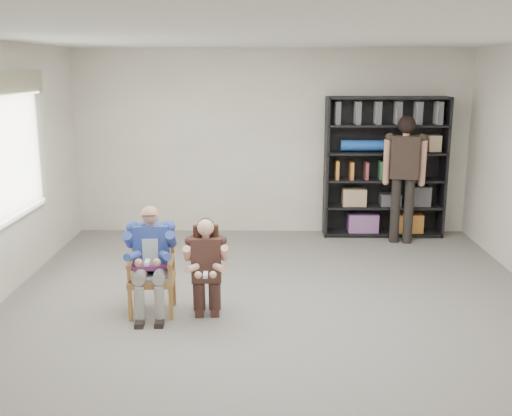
# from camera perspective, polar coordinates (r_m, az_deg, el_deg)

# --- Properties ---
(room_shell) EXTENTS (6.00, 7.00, 2.80)m
(room_shell) POSITION_cam_1_polar(r_m,az_deg,el_deg) (5.73, 1.92, 2.03)
(room_shell) COLOR beige
(room_shell) RESTS_ON ground
(floor) EXTENTS (6.00, 7.00, 0.01)m
(floor) POSITION_cam_1_polar(r_m,az_deg,el_deg) (6.15, 1.82, -10.87)
(floor) COLOR slate
(floor) RESTS_ON ground
(window_left) EXTENTS (0.16, 2.00, 1.75)m
(window_left) POSITION_cam_1_polar(r_m,az_deg,el_deg) (7.25, -22.34, 5.26)
(window_left) COLOR white
(window_left) RESTS_ON room_shell
(armchair) EXTENTS (0.55, 0.53, 0.89)m
(armchair) POSITION_cam_1_polar(r_m,az_deg,el_deg) (6.32, -9.90, -6.07)
(armchair) COLOR #AA7637
(armchair) RESTS_ON floor
(seated_man) EXTENTS (0.54, 0.72, 1.15)m
(seated_man) POSITION_cam_1_polar(r_m,az_deg,el_deg) (6.28, -9.95, -4.92)
(seated_man) COLOR navy
(seated_man) RESTS_ON floor
(kneeling_woman) EXTENTS (0.49, 0.74, 1.06)m
(kneeling_woman) POSITION_cam_1_polar(r_m,az_deg,el_deg) (6.10, -4.75, -5.79)
(kneeling_woman) COLOR #331E1A
(kneeling_woman) RESTS_ON floor
(bookshelf) EXTENTS (1.80, 0.38, 2.10)m
(bookshelf) POSITION_cam_1_polar(r_m,az_deg,el_deg) (9.20, 12.17, 3.79)
(bookshelf) COLOR black
(bookshelf) RESTS_ON floor
(standing_man) EXTENTS (0.62, 0.43, 1.84)m
(standing_man) POSITION_cam_1_polar(r_m,az_deg,el_deg) (8.88, 13.88, 2.53)
(standing_man) COLOR black
(standing_man) RESTS_ON floor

